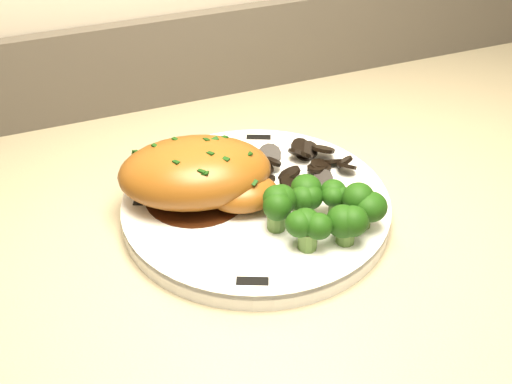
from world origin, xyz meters
name	(u,v)px	position (x,y,z in m)	size (l,w,h in m)	color
plate	(256,207)	(-0.44, 1.71, 0.82)	(0.28, 0.28, 0.02)	white
rim_accent_0	(373,201)	(-0.32, 1.67, 0.83)	(0.03, 0.01, 0.00)	black
rim_accent_1	(259,138)	(-0.39, 1.83, 0.83)	(0.03, 0.01, 0.00)	black
rim_accent_2	(140,197)	(-0.55, 1.76, 0.83)	(0.03, 0.01, 0.00)	black
rim_accent_3	(252,282)	(-0.48, 1.60, 0.83)	(0.03, 0.01, 0.00)	black
gravy_pool	(197,196)	(-0.49, 1.74, 0.83)	(0.11, 0.11, 0.00)	#331609
chicken_breast	(200,174)	(-0.49, 1.74, 0.86)	(0.18, 0.14, 0.06)	#8F5118
mushroom_pile	(295,167)	(-0.38, 1.75, 0.83)	(0.10, 0.08, 0.03)	black
broccoli_florets	(323,210)	(-0.39, 1.65, 0.85)	(0.11, 0.08, 0.04)	#547A33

